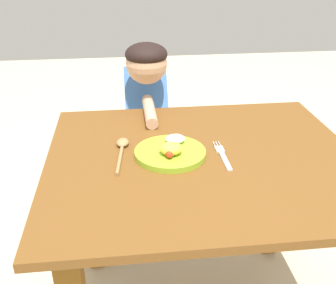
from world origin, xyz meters
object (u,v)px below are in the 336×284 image
at_px(fork, 223,156).
at_px(spoon, 122,148).
at_px(plate, 171,151).
at_px(person, 147,131).

distance_m(fork, spoon, 0.33).
relative_size(plate, fork, 1.19).
bearing_deg(spoon, fork, -98.55).
bearing_deg(plate, spoon, 160.00).
bearing_deg(person, spoon, 77.20).
bearing_deg(spoon, plate, -104.18).
relative_size(spoon, person, 0.23).
height_order(plate, spoon, plate).
relative_size(fork, person, 0.20).
bearing_deg(person, plate, 94.43).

